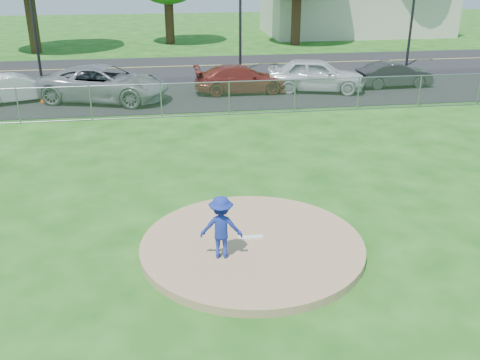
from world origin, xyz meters
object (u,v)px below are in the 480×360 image
object	(u,v)px
parked_car_white	(18,88)
parked_car_pearl	(316,75)
traffic_signal_left	(37,18)
traffic_cone	(43,95)
traffic_signal_right	(416,12)
parked_car_gray	(105,84)
parked_car_charcoal	(394,74)
commercial_building	(354,9)
pitcher	(221,227)
parked_car_darkred	(241,79)

from	to	relation	value
parked_car_white	parked_car_pearl	distance (m)	15.00
traffic_signal_left	traffic_cone	world-z (taller)	traffic_signal_left
traffic_signal_left	traffic_signal_right	xyz separation A→B (m)	(23.00, 0.00, 0.00)
traffic_signal_left	traffic_cone	bearing A→B (deg)	-80.36
traffic_cone	parked_car_gray	size ratio (longest dim) A/B	0.11
parked_car_pearl	parked_car_gray	bearing A→B (deg)	108.39
parked_car_charcoal	parked_car_white	bearing A→B (deg)	88.37
traffic_signal_right	parked_car_white	bearing A→B (deg)	-165.13
traffic_signal_right	parked_car_white	world-z (taller)	traffic_signal_right
commercial_building	traffic_cone	distance (m)	32.64
traffic_signal_left	pitcher	bearing A→B (deg)	-70.55
parked_car_white	parked_car_gray	distance (m)	4.24
parked_car_gray	parked_car_darkred	xyz separation A→B (m)	(6.84, 0.78, -0.15)
traffic_cone	parked_car_white	xyz separation A→B (m)	(-1.20, 0.26, 0.33)
parked_car_gray	parked_car_charcoal	world-z (taller)	parked_car_gray
pitcher	parked_car_charcoal	size ratio (longest dim) A/B	0.37
traffic_cone	parked_car_darkred	xyz separation A→B (m)	(9.84, 0.56, 0.37)
commercial_building	parked_car_gray	world-z (taller)	commercial_building
traffic_signal_left	parked_car_charcoal	xyz separation A→B (m)	(19.39, -5.73, -2.69)
parked_car_white	parked_car_pearl	xyz separation A→B (m)	(14.99, 0.07, 0.19)
commercial_building	parked_car_darkred	size ratio (longest dim) A/B	3.38
parked_car_pearl	traffic_cone	bearing A→B (deg)	106.82
traffic_signal_left	traffic_cone	xyz separation A→B (m)	(1.09, -6.40, -3.01)
traffic_cone	parked_car_white	bearing A→B (deg)	167.91
traffic_signal_right	parked_car_gray	distance (m)	20.19
traffic_signal_right	parked_car_charcoal	bearing A→B (deg)	-122.24
pitcher	parked_car_white	world-z (taller)	pitcher
traffic_signal_left	parked_car_gray	size ratio (longest dim) A/B	0.91
commercial_building	parked_car_pearl	size ratio (longest dim) A/B	3.25
commercial_building	parked_car_gray	xyz separation A→B (m)	(-20.68, -22.62, -1.29)
traffic_signal_right	parked_car_white	xyz separation A→B (m)	(-23.12, -6.14, -2.69)
pitcher	parked_car_white	xyz separation A→B (m)	(-8.07, 16.40, -0.27)
commercial_building	traffic_signal_left	distance (m)	29.51
traffic_signal_left	parked_car_pearl	xyz separation A→B (m)	(14.88, -6.07, -2.49)
traffic_signal_right	parked_car_darkred	bearing A→B (deg)	-154.18
parked_car_pearl	parked_car_charcoal	xyz separation A→B (m)	(4.51, 0.34, -0.20)
commercial_building	parked_car_darkred	bearing A→B (deg)	-122.35
traffic_signal_right	pitcher	size ratio (longest dim) A/B	3.75
pitcher	traffic_signal_right	bearing A→B (deg)	-114.38
pitcher	parked_car_white	size ratio (longest dim) A/B	0.37
parked_car_gray	parked_car_charcoal	size ratio (longest dim) A/B	1.53
traffic_signal_right	traffic_cone	size ratio (longest dim) A/B	8.28
parked_car_white	parked_car_charcoal	distance (m)	19.51
parked_car_charcoal	traffic_signal_left	bearing A→B (deg)	70.70
commercial_building	traffic_cone	world-z (taller)	commercial_building
traffic_signal_left	traffic_signal_right	distance (m)	23.00
traffic_cone	parked_car_charcoal	world-z (taller)	parked_car_charcoal
traffic_signal_right	parked_car_white	distance (m)	24.07
parked_car_pearl	parked_car_charcoal	world-z (taller)	parked_car_pearl
traffic_cone	parked_car_gray	distance (m)	3.05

